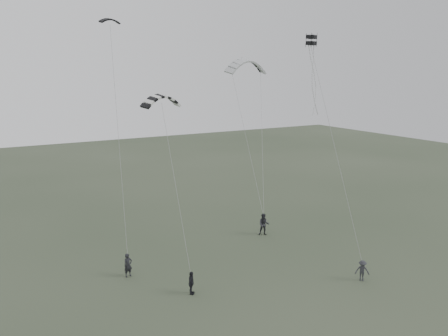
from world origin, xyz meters
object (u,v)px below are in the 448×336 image
kite_striped (161,96)px  kite_box (311,40)px  kite_dark_small (110,19)px  flyer_right (264,224)px  flyer_far (362,271)px  kite_pale_large (247,60)px  flyer_left (128,265)px  flyer_center (191,283)px

kite_striped → kite_box: bearing=-28.1°
kite_dark_small → kite_box: 14.96m
flyer_right → kite_striped: size_ratio=0.66×
flyer_far → kite_pale_large: (1.15, 16.69, 14.45)m
flyer_left → kite_dark_small: 18.03m
flyer_left → kite_pale_large: 22.18m
kite_pale_large → kite_box: kite_box is taller
flyer_far → flyer_right: bearing=133.3°
flyer_far → kite_striped: size_ratio=0.50×
kite_pale_large → flyer_left: bearing=-159.9°
flyer_right → kite_dark_small: 20.85m
kite_striped → kite_box: kite_box is taller
kite_striped → flyer_right: bearing=-4.4°
flyer_far → kite_box: (-0.07, 6.11, 15.56)m
flyer_right → flyer_far: (0.84, -10.52, -0.23)m
flyer_left → flyer_center: flyer_left is taller
kite_dark_small → kite_box: kite_dark_small is taller
flyer_right → kite_striped: kite_striped is taller
flyer_far → kite_box: bearing=129.5°
flyer_far → kite_pale_large: 22.11m
flyer_right → flyer_far: flyer_right is taller
flyer_right → kite_box: 15.96m
flyer_center → flyer_far: (10.96, -4.12, -0.03)m
flyer_right → flyer_center: flyer_right is taller
flyer_right → flyer_center: 11.97m
kite_pale_large → flyer_center: bearing=-142.5°
flyer_left → flyer_center: 5.24m
flyer_far → kite_dark_small: kite_dark_small is taller
flyer_left → flyer_right: (12.86, 1.93, 0.13)m
flyer_center → flyer_far: bearing=-71.9°
flyer_far → flyer_left: bearing=-173.3°
flyer_left → kite_box: bearing=-21.4°
flyer_left → flyer_far: bearing=-43.2°
flyer_right → flyer_center: size_ratio=1.27×
flyer_left → kite_pale_large: (14.85, 8.11, 14.35)m
flyer_left → flyer_right: flyer_right is taller
kite_striped → kite_pale_large: bearing=17.9°
kite_dark_small → flyer_left: bearing=-115.0°
flyer_center → kite_striped: size_ratio=0.52×
flyer_center → kite_box: (10.88, 1.99, 15.53)m
flyer_center → kite_dark_small: size_ratio=0.98×
flyer_right → kite_striped: (-10.13, -2.24, 11.48)m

